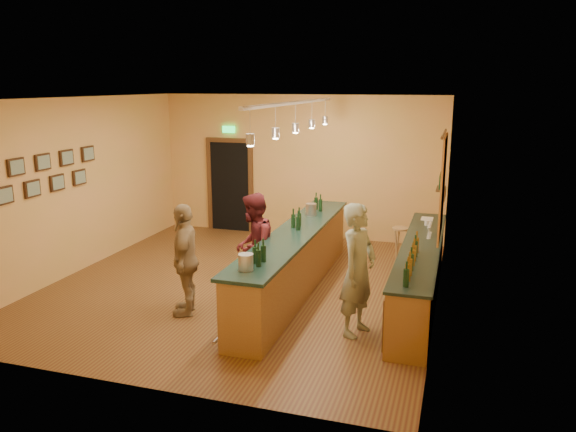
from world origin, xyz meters
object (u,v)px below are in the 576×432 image
(bartender, at_px, (358,270))
(customer_a, at_px, (254,247))
(back_counter, at_px, (420,272))
(bar_stool, at_px, (401,235))
(customer_b, at_px, (185,259))
(tasting_bar, at_px, (295,257))

(bartender, relative_size, customer_a, 1.07)
(bartender, height_order, customer_a, bartender)
(back_counter, xyz_separation_m, bar_stool, (-0.52, 2.02, 0.05))
(customer_b, relative_size, bar_stool, 2.51)
(customer_a, bearing_deg, customer_b, -46.01)
(bartender, distance_m, customer_a, 2.02)
(back_counter, height_order, bar_stool, back_counter)
(tasting_bar, bearing_deg, bar_stool, 55.50)
(tasting_bar, height_order, bar_stool, tasting_bar)
(tasting_bar, distance_m, bar_stool, 2.67)
(customer_b, height_order, bar_stool, customer_b)
(tasting_bar, bearing_deg, back_counter, 5.08)
(bar_stool, bearing_deg, customer_a, -127.39)
(tasting_bar, xyz_separation_m, customer_b, (-1.31, -1.37, 0.25))
(tasting_bar, bearing_deg, customer_b, -133.72)
(customer_a, xyz_separation_m, customer_b, (-0.76, -0.88, -0.02))
(bartender, bearing_deg, tasting_bar, 62.87)
(back_counter, relative_size, bar_stool, 6.65)
(back_counter, xyz_separation_m, customer_a, (-2.59, -0.68, 0.39))
(back_counter, distance_m, customer_b, 3.71)
(back_counter, height_order, customer_a, customer_a)
(tasting_bar, xyz_separation_m, bar_stool, (1.51, 2.20, -0.07))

